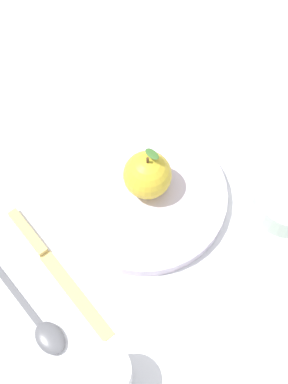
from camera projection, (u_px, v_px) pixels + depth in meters
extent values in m
plane|color=silver|center=(130.00, 205.00, 0.80)|extent=(2.40, 2.40, 0.00)
cylinder|color=silver|center=(144.00, 195.00, 0.80)|extent=(0.24, 0.24, 0.02)
torus|color=silver|center=(144.00, 194.00, 0.80)|extent=(0.24, 0.24, 0.01)
sphere|color=gold|center=(147.00, 175.00, 0.77)|extent=(0.07, 0.07, 0.07)
cylinder|color=#4C3319|center=(148.00, 161.00, 0.73)|extent=(0.00, 0.00, 0.01)
ellipsoid|color=#386628|center=(152.00, 154.00, 0.73)|extent=(0.02, 0.03, 0.01)
cylinder|color=white|center=(105.00, 375.00, 0.66)|extent=(0.06, 0.06, 0.07)
torus|color=white|center=(103.00, 370.00, 0.63)|extent=(0.06, 0.06, 0.01)
cylinder|color=#A4A4A6|center=(103.00, 370.00, 0.63)|extent=(0.05, 0.05, 0.01)
cube|color=#D8B766|center=(76.00, 294.00, 0.74)|extent=(0.05, 0.15, 0.00)
cube|color=#D8B766|center=(28.00, 232.00, 0.78)|extent=(0.03, 0.08, 0.01)
ellipsoid|color=#59595E|center=(50.00, 338.00, 0.71)|extent=(0.04, 0.05, 0.01)
cube|color=#59595E|center=(12.00, 288.00, 0.74)|extent=(0.04, 0.13, 0.01)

